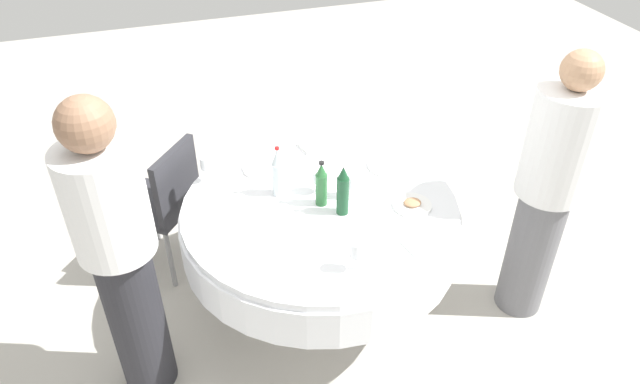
% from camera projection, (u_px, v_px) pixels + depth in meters
% --- Properties ---
extents(ground_plane, '(10.00, 10.00, 0.00)m').
position_uv_depth(ground_plane, '(320.00, 303.00, 3.48)').
color(ground_plane, '#B7B2A8').
extents(dining_table, '(1.47, 1.47, 0.74)m').
position_uv_depth(dining_table, '(320.00, 226.00, 3.13)').
color(dining_table, white).
rests_on(dining_table, ground_plane).
extents(bottle_dark_green_outer, '(0.06, 0.06, 0.29)m').
position_uv_depth(bottle_dark_green_outer, '(343.00, 191.00, 2.91)').
color(bottle_dark_green_outer, '#194728').
rests_on(bottle_dark_green_outer, dining_table).
extents(bottle_clear_south, '(0.07, 0.07, 0.29)m').
position_uv_depth(bottle_clear_south, '(278.00, 173.00, 3.04)').
color(bottle_clear_south, silver).
rests_on(bottle_clear_south, dining_table).
extents(bottle_green_left, '(0.06, 0.06, 0.26)m').
position_uv_depth(bottle_green_left, '(321.00, 185.00, 2.98)').
color(bottle_green_left, '#2D6B38').
rests_on(bottle_green_left, dining_table).
extents(wine_glass_inner, '(0.07, 0.07, 0.14)m').
position_uv_depth(wine_glass_inner, '(319.00, 176.00, 3.07)').
color(wine_glass_inner, white).
rests_on(wine_glass_inner, dining_table).
extents(wine_glass_north, '(0.06, 0.06, 0.16)m').
position_uv_depth(wine_glass_north, '(357.00, 250.00, 2.58)').
color(wine_glass_north, white).
rests_on(wine_glass_north, dining_table).
extents(wine_glass_west, '(0.06, 0.06, 0.16)m').
position_uv_depth(wine_glass_west, '(206.00, 164.00, 3.14)').
color(wine_glass_west, white).
rests_on(wine_glass_west, dining_table).
extents(wine_glass_right, '(0.07, 0.07, 0.13)m').
position_uv_depth(wine_glass_right, '(350.00, 182.00, 3.04)').
color(wine_glass_right, white).
rests_on(wine_glass_right, dining_table).
extents(plate_rear, '(0.24, 0.24, 0.02)m').
position_uv_depth(plate_rear, '(388.00, 165.00, 3.32)').
color(plate_rear, white).
rests_on(plate_rear, dining_table).
extents(plate_front, '(0.21, 0.21, 0.02)m').
position_uv_depth(plate_front, '(262.00, 168.00, 3.30)').
color(plate_front, white).
rests_on(plate_front, dining_table).
extents(plate_near, '(0.20, 0.20, 0.04)m').
position_uv_depth(plate_near, '(412.00, 205.00, 3.02)').
color(plate_near, white).
rests_on(plate_near, dining_table).
extents(knife_south, '(0.08, 0.17, 0.00)m').
position_uv_depth(knife_south, '(292.00, 245.00, 2.78)').
color(knife_south, silver).
rests_on(knife_south, dining_table).
extents(spoon_left, '(0.18, 0.05, 0.00)m').
position_uv_depth(spoon_left, '(230.00, 255.00, 2.72)').
color(spoon_left, silver).
rests_on(spoon_left, dining_table).
extents(fork_inner, '(0.05, 0.18, 0.00)m').
position_uv_depth(fork_inner, '(406.00, 247.00, 2.77)').
color(fork_inner, silver).
rests_on(fork_inner, dining_table).
extents(folded_napkin, '(0.15, 0.15, 0.02)m').
position_uv_depth(folded_napkin, '(312.00, 146.00, 3.49)').
color(folded_napkin, white).
rests_on(folded_napkin, dining_table).
extents(person_outer, '(0.34, 0.34, 1.61)m').
position_uv_depth(person_outer, '(120.00, 255.00, 2.57)').
color(person_outer, '#26262B').
rests_on(person_outer, ground_plane).
extents(person_south, '(0.34, 0.34, 1.58)m').
position_uv_depth(person_south, '(548.00, 190.00, 3.01)').
color(person_south, slate).
rests_on(person_south, ground_plane).
extents(chair_west, '(0.56, 0.56, 0.87)m').
position_uv_depth(chair_west, '(165.00, 199.00, 3.45)').
color(chair_west, '#2D2D33').
rests_on(chair_west, ground_plane).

